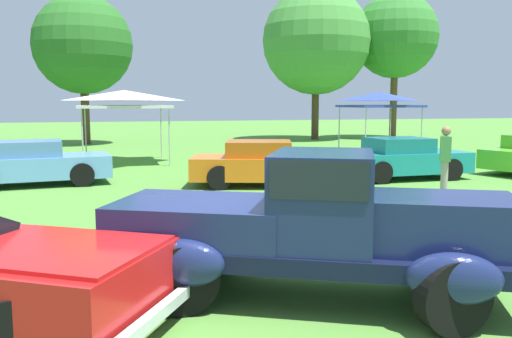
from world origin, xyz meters
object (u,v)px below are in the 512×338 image
show_car_teal (402,159)px  spectator_by_row (445,159)px  show_car_skyblue (33,164)px  canopy_tent_center_field (124,98)px  canopy_tent_right_field (380,99)px  show_car_orange (263,164)px  feature_pickup_truck (315,225)px

show_car_teal → spectator_by_row: 3.08m
show_car_skyblue → canopy_tent_center_field: canopy_tent_center_field is taller
show_car_skyblue → canopy_tent_right_field: bearing=21.5°
show_car_skyblue → show_car_teal: (10.37, -1.58, -0.00)m
show_car_orange → canopy_tent_right_field: bearing=44.0°
show_car_skyblue → show_car_orange: (6.03, -1.77, -0.00)m
canopy_tent_center_field → show_car_teal: bearing=-40.2°
feature_pickup_truck → spectator_by_row: size_ratio=2.81×
feature_pickup_truck → show_car_orange: size_ratio=1.12×
spectator_by_row → show_car_orange: bearing=142.8°
show_car_skyblue → canopy_tent_center_field: bearing=62.1°
spectator_by_row → canopy_tent_center_field: bearing=126.7°
show_car_teal → show_car_orange: bearing=-177.5°
show_car_teal → canopy_tent_right_field: bearing=66.9°
canopy_tent_center_field → canopy_tent_right_field: bearing=1.5°
feature_pickup_truck → canopy_tent_center_field: size_ratio=1.45×
feature_pickup_truck → canopy_tent_right_field: canopy_tent_right_field is taller
show_car_skyblue → spectator_by_row: 10.76m
feature_pickup_truck → show_car_orange: bearing=77.6°
canopy_tent_right_field → show_car_teal: bearing=-113.1°
show_car_skyblue → canopy_tent_right_field: canopy_tent_right_field is taller
canopy_tent_center_field → show_car_orange: bearing=-63.2°
show_car_skyblue → show_car_orange: same height
show_car_orange → feature_pickup_truck: bearing=-102.4°
feature_pickup_truck → show_car_skyblue: bearing=112.8°
canopy_tent_right_field → canopy_tent_center_field: bearing=-178.5°
feature_pickup_truck → spectator_by_row: 7.76m
show_car_teal → canopy_tent_right_field: 7.64m
canopy_tent_center_field → canopy_tent_right_field: 10.67m
show_car_skyblue → canopy_tent_center_field: size_ratio=1.26×
canopy_tent_right_field → show_car_orange: bearing=-136.0°
feature_pickup_truck → show_car_orange: 8.47m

